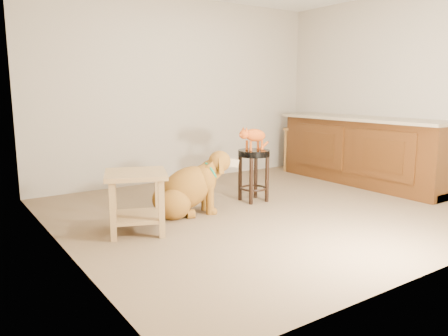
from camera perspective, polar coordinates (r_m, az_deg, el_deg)
floor at (r=4.95m, az=6.04°, el=-5.28°), size 4.50×4.00×0.01m
room_shell at (r=4.78m, az=6.42°, el=14.46°), size 4.54×4.04×2.62m
cabinet_run at (r=6.45m, az=17.67°, el=1.91°), size 0.70×2.56×0.94m
padded_stool at (r=5.18m, az=3.89°, el=0.40°), size 0.38×0.38×0.62m
wood_stool at (r=7.16m, az=9.84°, el=2.45°), size 0.43×0.43×0.71m
side_table at (r=4.12m, az=-11.38°, el=-3.18°), size 0.71×0.71×0.57m
golden_retriever at (r=4.66m, az=-4.79°, el=-2.84°), size 1.09×0.63×0.72m
tabby_kitten at (r=5.12m, az=3.83°, el=4.19°), size 0.49×0.17×0.30m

